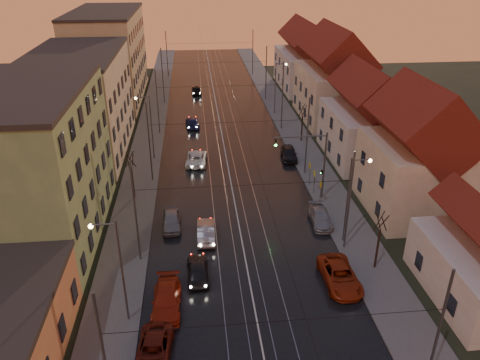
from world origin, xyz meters
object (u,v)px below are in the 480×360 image
object	(u,v)px
driving_car_2	(196,158)
parked_right_1	(320,217)
parked_left_3	(171,220)
traffic_light_mast	(315,158)
driving_car_4	(197,90)
parked_right_2	(289,153)
street_lamp_1	(352,192)
street_lamp_0	(116,263)
driving_car_3	(193,122)
driving_car_0	(198,269)
driving_car_1	(206,231)
parked_left_1	(154,351)
street_lamp_3	(277,83)
parked_right_0	(340,276)
parked_left_2	(167,300)
street_lamp_2	(148,121)

from	to	relation	value
driving_car_2	parked_right_1	distance (m)	18.74
parked_left_3	traffic_light_mast	bearing A→B (deg)	13.59
driving_car_4	parked_right_2	world-z (taller)	parked_right_2
street_lamp_1	parked_right_2	bearing A→B (deg)	94.69
driving_car_2	parked_right_2	bearing A→B (deg)	-174.92
street_lamp_0	driving_car_3	bearing A→B (deg)	82.61
driving_car_0	driving_car_3	size ratio (longest dim) A/B	0.92
driving_car_4	driving_car_1	bearing A→B (deg)	89.66
traffic_light_mast	driving_car_4	xyz separation A→B (m)	(-11.08, 40.79, -3.87)
parked_left_1	street_lamp_0	bearing A→B (deg)	127.47
street_lamp_3	parked_right_0	size ratio (longest dim) A/B	1.51
street_lamp_0	driving_car_2	xyz separation A→B (m)	(5.45, 26.21, -4.19)
traffic_light_mast	parked_left_3	distance (m)	15.26
traffic_light_mast	driving_car_2	bearing A→B (deg)	138.76
street_lamp_3	parked_left_2	world-z (taller)	street_lamp_3
driving_car_1	parked_left_3	distance (m)	3.78
street_lamp_1	traffic_light_mast	distance (m)	8.08
driving_car_2	parked_left_2	world-z (taller)	parked_left_2
driving_car_3	parked_right_0	world-z (taller)	parked_right_0
traffic_light_mast	street_lamp_2	bearing A→B (deg)	144.93
parked_right_1	street_lamp_2	bearing A→B (deg)	137.75
street_lamp_2	parked_left_2	size ratio (longest dim) A/B	1.62
driving_car_1	parked_right_0	bearing A→B (deg)	144.57
street_lamp_1	driving_car_2	world-z (taller)	street_lamp_1
traffic_light_mast	parked_right_0	bearing A→B (deg)	-94.96
street_lamp_2	driving_car_3	size ratio (longest dim) A/B	1.77
driving_car_2	parked_right_1	world-z (taller)	driving_car_2
driving_car_4	parked_left_3	xyz separation A→B (m)	(-3.11, -44.83, -0.02)
driving_car_3	driving_car_4	world-z (taller)	driving_car_4
street_lamp_1	parked_right_2	size ratio (longest dim) A/B	1.80
street_lamp_3	driving_car_0	xyz separation A→B (m)	(-13.04, -39.66, -4.18)
street_lamp_2	driving_car_3	xyz separation A→B (m)	(5.11, 11.40, -4.23)
parked_left_2	parked_right_0	distance (m)	13.10
street_lamp_0	parked_left_2	size ratio (longest dim) A/B	1.62
street_lamp_3	parked_right_1	world-z (taller)	street_lamp_3
driving_car_3	parked_right_1	world-z (taller)	driving_car_3
driving_car_2	parked_left_1	world-z (taller)	driving_car_2
street_lamp_2	parked_left_1	size ratio (longest dim) A/B	1.73
parked_left_3	parked_right_1	xyz separation A→B (m)	(13.80, -0.74, -0.07)
driving_car_2	parked_right_0	xyz separation A→B (m)	(10.47, -23.76, 0.04)
parked_right_0	parked_right_2	bearing A→B (deg)	87.08
parked_left_3	driving_car_4	bearing A→B (deg)	83.71
parked_left_3	parked_right_1	distance (m)	13.82
driving_car_3	parked_right_0	distance (m)	38.51
parked_left_2	parked_right_0	world-z (taller)	parked_right_0
street_lamp_0	driving_car_0	distance (m)	7.93
driving_car_3	driving_car_1	bearing A→B (deg)	87.95
traffic_light_mast	driving_car_4	bearing A→B (deg)	105.20
parked_left_3	street_lamp_1	bearing A→B (deg)	-16.80
parked_left_3	parked_right_2	bearing A→B (deg)	43.87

